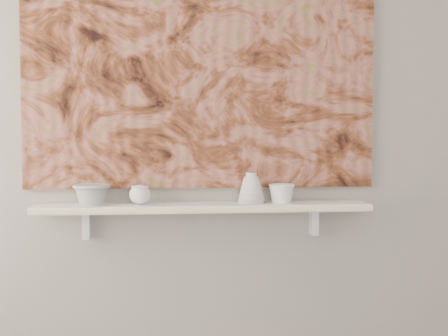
{
  "coord_description": "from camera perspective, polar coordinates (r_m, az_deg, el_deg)",
  "views": [
    {
      "loc": [
        -0.18,
        -1.08,
        1.23
      ],
      "look_at": [
        0.09,
        1.49,
        1.08
      ],
      "focal_mm": 50.0,
      "sensor_mm": 36.0,
      "label": 1
    }
  ],
  "objects": [
    {
      "name": "painting",
      "position": [
        2.69,
        -2.06,
        9.92
      ],
      "size": [
        1.5,
        0.02,
        1.1
      ],
      "primitive_type": "cube",
      "color": "brown",
      "rests_on": "wall_back"
    },
    {
      "name": "wall_back",
      "position": [
        2.69,
        -2.08,
        5.86
      ],
      "size": [
        3.6,
        0.0,
        3.6
      ],
      "primitive_type": "plane",
      "rotation": [
        1.57,
        0.0,
        0.0
      ],
      "color": "gray",
      "rests_on": "floor"
    },
    {
      "name": "cup_cream",
      "position": [
        2.6,
        -7.69,
        -2.43
      ],
      "size": [
        0.1,
        0.1,
        0.08
      ],
      "primitive_type": null,
      "rotation": [
        0.0,
        0.0,
        -0.13
      ],
      "color": "silver",
      "rests_on": "shelf"
    },
    {
      "name": "bell_vessel",
      "position": [
        2.63,
        2.5,
        -1.82
      ],
      "size": [
        0.13,
        0.13,
        0.13
      ],
      "primitive_type": null,
      "rotation": [
        0.0,
        0.0,
        -0.09
      ],
      "color": "beige",
      "rests_on": "shelf"
    },
    {
      "name": "bowl_white",
      "position": [
        2.65,
        5.28,
        -2.32
      ],
      "size": [
        0.13,
        0.13,
        0.08
      ],
      "primitive_type": null,
      "rotation": [
        0.0,
        0.0,
        -0.21
      ],
      "color": "white",
      "rests_on": "shelf"
    },
    {
      "name": "shelf_stripe",
      "position": [
        2.52,
        -1.77,
        -3.87
      ],
      "size": [
        1.4,
        0.01,
        0.02
      ],
      "primitive_type": "cube",
      "color": "#F3E8A2",
      "rests_on": "shelf"
    },
    {
      "name": "bracket_right",
      "position": [
        2.77,
        8.21,
        -4.83
      ],
      "size": [
        0.03,
        0.06,
        0.12
      ],
      "primitive_type": "cube",
      "color": "silver",
      "rests_on": "wall_back"
    },
    {
      "name": "bracket_left",
      "position": [
        2.7,
        -12.48,
        -5.07
      ],
      "size": [
        0.03,
        0.06,
        0.12
      ],
      "primitive_type": "cube",
      "color": "silver",
      "rests_on": "wall_back"
    },
    {
      "name": "house_motif",
      "position": [
        2.73,
        7.44,
        3.32
      ],
      "size": [
        0.09,
        0.0,
        0.08
      ],
      "primitive_type": "cube",
      "color": "black",
      "rests_on": "painting"
    },
    {
      "name": "bowl_grey",
      "position": [
        2.62,
        -12.0,
        -2.37
      ],
      "size": [
        0.19,
        0.19,
        0.09
      ],
      "primitive_type": null,
      "rotation": [
        0.0,
        0.0,
        -0.3
      ],
      "color": "gray",
      "rests_on": "shelf"
    },
    {
      "name": "shelf",
      "position": [
        2.61,
        -1.92,
        -3.61
      ],
      "size": [
        1.4,
        0.18,
        0.03
      ],
      "primitive_type": "cube",
      "color": "silver",
      "rests_on": "wall_back"
    }
  ]
}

